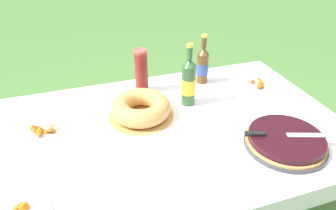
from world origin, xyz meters
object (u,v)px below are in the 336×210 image
(berry_tart, at_px, (285,141))
(cup_stack, at_px, (141,71))
(cider_bottle_green, at_px, (189,82))
(snack_plate_right, at_px, (41,132))
(serving_knife, at_px, (280,134))
(snack_plate_left, at_px, (259,84))
(cider_bottle_amber, at_px, (203,65))
(bundt_cake, at_px, (141,108))

(berry_tart, distance_m, cup_stack, 0.84)
(cider_bottle_green, bearing_deg, snack_plate_right, -176.93)
(serving_knife, height_order, snack_plate_left, serving_knife)
(serving_knife, bearing_deg, cider_bottle_amber, 115.92)
(cider_bottle_amber, distance_m, snack_plate_left, 0.36)
(snack_plate_right, bearing_deg, cup_stack, 25.00)
(bundt_cake, bearing_deg, berry_tart, -37.86)
(berry_tart, xyz_separation_m, snack_plate_left, (0.20, 0.51, -0.02))
(bundt_cake, relative_size, cup_stack, 1.31)
(bundt_cake, distance_m, snack_plate_right, 0.48)
(berry_tart, relative_size, cup_stack, 1.42)
(serving_knife, bearing_deg, snack_plate_right, 176.56)
(cup_stack, height_order, cider_bottle_green, cider_bottle_green)
(berry_tart, bearing_deg, snack_plate_left, 68.65)
(serving_knife, xyz_separation_m, snack_plate_left, (0.23, 0.50, -0.05))
(berry_tart, xyz_separation_m, cider_bottle_amber, (-0.11, 0.68, 0.08))
(bundt_cake, bearing_deg, cider_bottle_green, 8.38)
(cider_bottle_amber, bearing_deg, snack_plate_right, -165.06)
(cider_bottle_green, height_order, snack_plate_left, cider_bottle_green)
(cup_stack, bearing_deg, cider_bottle_green, -47.15)
(cup_stack, distance_m, cider_bottle_amber, 0.37)
(bundt_cake, bearing_deg, snack_plate_left, 6.43)
(bundt_cake, xyz_separation_m, snack_plate_left, (0.75, 0.08, -0.04))
(bundt_cake, bearing_deg, snack_plate_right, -179.96)
(cup_stack, height_order, snack_plate_right, cup_stack)
(serving_knife, xyz_separation_m, snack_plate_right, (-1.00, 0.42, -0.05))
(berry_tart, bearing_deg, serving_knife, 160.82)
(bundt_cake, distance_m, snack_plate_left, 0.76)
(bundt_cake, height_order, cider_bottle_green, cider_bottle_green)
(serving_knife, xyz_separation_m, cider_bottle_green, (-0.25, 0.46, 0.07))
(berry_tart, distance_m, serving_knife, 0.05)
(bundt_cake, relative_size, snack_plate_left, 1.59)
(serving_knife, height_order, cup_stack, cup_stack)
(serving_knife, distance_m, bundt_cake, 0.67)
(cider_bottle_green, bearing_deg, snack_plate_left, 5.32)
(snack_plate_left, xyz_separation_m, snack_plate_right, (-1.23, -0.09, 0.00))
(serving_knife, distance_m, snack_plate_left, 0.56)
(cider_bottle_amber, distance_m, snack_plate_right, 0.96)
(cup_stack, xyz_separation_m, cider_bottle_green, (0.20, -0.22, 0.00))
(bundt_cake, relative_size, cider_bottle_amber, 1.10)
(cup_stack, relative_size, cider_bottle_green, 0.74)
(bundt_cake, xyz_separation_m, cup_stack, (0.07, 0.26, 0.08))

